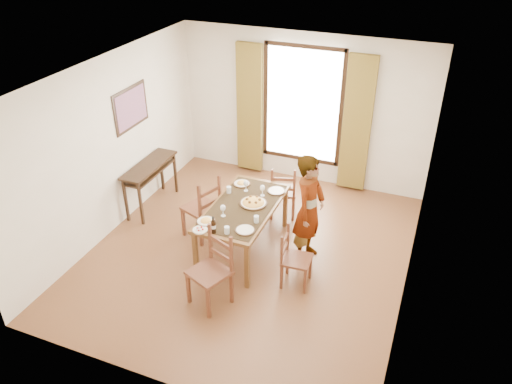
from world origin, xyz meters
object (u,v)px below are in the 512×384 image
at_px(console_table, 150,170).
at_px(pasta_platter, 253,201).
at_px(dining_table, 243,210).
at_px(man, 309,210).

bearing_deg(console_table, pasta_platter, -12.22).
bearing_deg(pasta_platter, console_table, 167.78).
relative_size(dining_table, man, 1.02).
relative_size(console_table, pasta_platter, 3.00).
height_order(console_table, man, man).
distance_m(console_table, pasta_platter, 2.07).
bearing_deg(pasta_platter, dining_table, -138.31).
height_order(dining_table, man, man).
bearing_deg(man, console_table, 89.92).
bearing_deg(man, pasta_platter, 101.05).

